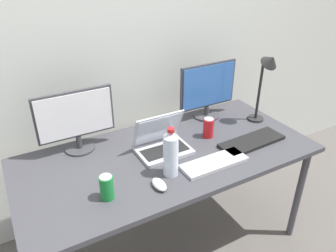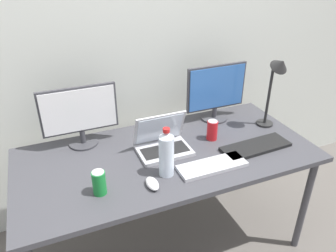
{
  "view_description": "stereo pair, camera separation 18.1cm",
  "coord_description": "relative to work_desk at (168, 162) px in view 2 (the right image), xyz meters",
  "views": [
    {
      "loc": [
        -0.77,
        -1.39,
        1.79
      ],
      "look_at": [
        0.0,
        0.0,
        0.92
      ],
      "focal_mm": 35.0,
      "sensor_mm": 36.0,
      "label": 1
    },
    {
      "loc": [
        -0.61,
        -1.47,
        1.79
      ],
      "look_at": [
        0.0,
        0.0,
        0.92
      ],
      "focal_mm": 35.0,
      "sensor_mm": 36.0,
      "label": 2
    }
  ],
  "objects": [
    {
      "name": "soda_can_near_keyboard",
      "position": [
        -0.44,
        -0.2,
        0.12
      ],
      "size": [
        0.07,
        0.07,
        0.13
      ],
      "color": "#197F33",
      "rests_on": "work_desk"
    },
    {
      "name": "ground_plane",
      "position": [
        0.0,
        0.0,
        -0.68
      ],
      "size": [
        16.0,
        16.0,
        0.0
      ],
      "primitive_type": "plane",
      "color": "#5B5651"
    },
    {
      "name": "monitor_center",
      "position": [
        0.47,
        0.28,
        0.26
      ],
      "size": [
        0.43,
        0.19,
        0.39
      ],
      "color": "#38383D",
      "rests_on": "work_desk"
    },
    {
      "name": "water_bottle",
      "position": [
        -0.08,
        -0.18,
        0.19
      ],
      "size": [
        0.08,
        0.08,
        0.27
      ],
      "color": "silver",
      "rests_on": "work_desk"
    },
    {
      "name": "soda_can_by_laptop",
      "position": [
        0.31,
        0.05,
        0.12
      ],
      "size": [
        0.07,
        0.07,
        0.13
      ],
      "color": "red",
      "rests_on": "work_desk"
    },
    {
      "name": "keyboard_main",
      "position": [
        0.17,
        -0.22,
        0.07
      ],
      "size": [
        0.38,
        0.13,
        0.02
      ],
      "primitive_type": "cube",
      "rotation": [
        0.0,
        0.0,
        0.0
      ],
      "color": "#B2B2B7",
      "rests_on": "work_desk"
    },
    {
      "name": "laptop_silver",
      "position": [
        -0.02,
        0.05,
        0.11
      ],
      "size": [
        0.3,
        0.23,
        0.23
      ],
      "color": "#B7B7BC",
      "rests_on": "work_desk"
    },
    {
      "name": "wall_back",
      "position": [
        0.0,
        0.59,
        0.62
      ],
      "size": [
        7.0,
        0.08,
        2.6
      ],
      "primitive_type": "cube",
      "color": "silver",
      "rests_on": "ground"
    },
    {
      "name": "monitor_left",
      "position": [
        -0.43,
        0.29,
        0.26
      ],
      "size": [
        0.44,
        0.17,
        0.37
      ],
      "color": "#38383D",
      "rests_on": "work_desk"
    },
    {
      "name": "keyboard_aux",
      "position": [
        0.5,
        -0.15,
        0.07
      ],
      "size": [
        0.43,
        0.17,
        0.02
      ],
      "primitive_type": "cube",
      "rotation": [
        0.0,
        0.0,
        0.04
      ],
      "color": "black",
      "rests_on": "work_desk"
    },
    {
      "name": "mouse_by_keyboard",
      "position": [
        -0.19,
        -0.25,
        0.08
      ],
      "size": [
        0.06,
        0.11,
        0.03
      ],
      "primitive_type": "ellipsoid",
      "rotation": [
        0.0,
        0.0,
        0.01
      ],
      "color": "silver",
      "rests_on": "work_desk"
    },
    {
      "name": "work_desk",
      "position": [
        0.0,
        0.0,
        0.0
      ],
      "size": [
        1.71,
        0.8,
        0.74
      ],
      "color": "#424247",
      "rests_on": "ground"
    },
    {
      "name": "desk_lamp",
      "position": [
        0.74,
        0.03,
        0.4
      ],
      "size": [
        0.11,
        0.18,
        0.49
      ],
      "color": "black",
      "rests_on": "work_desk"
    }
  ]
}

